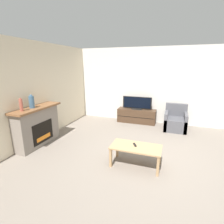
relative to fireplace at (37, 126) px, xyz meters
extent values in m
plane|color=slate|center=(2.95, 0.07, -0.53)|extent=(24.00, 24.00, 0.00)
cube|color=beige|center=(2.95, 3.00, 0.82)|extent=(12.00, 0.06, 2.70)
cube|color=beige|center=(-0.21, 0.07, 0.82)|extent=(0.06, 12.00, 2.70)
cube|color=slate|center=(0.00, 0.00, -0.03)|extent=(0.35, 1.32, 0.99)
cube|color=black|center=(0.18, 0.00, -0.15)|extent=(0.01, 0.73, 0.55)
cube|color=orange|center=(0.18, 0.00, -0.30)|extent=(0.01, 0.51, 0.11)
cube|color=brown|center=(0.03, 0.00, 0.49)|extent=(0.47, 1.44, 0.05)
cylinder|color=#994C3D|center=(0.02, -0.43, 0.66)|extent=(0.08, 0.08, 0.29)
sphere|color=#994C3D|center=(0.02, -0.43, 0.81)|extent=(0.04, 0.04, 0.04)
cylinder|color=#385670|center=(0.02, -0.11, 0.66)|extent=(0.13, 0.13, 0.30)
sphere|color=#385670|center=(0.02, -0.11, 0.82)|extent=(0.07, 0.07, 0.07)
cube|color=#422D1E|center=(2.10, 2.72, -0.28)|extent=(1.39, 0.41, 0.51)
cube|color=black|center=(2.10, 2.52, -0.28)|extent=(1.36, 0.01, 0.01)
cube|color=black|center=(2.10, 2.72, 0.00)|extent=(0.37, 0.18, 0.04)
cube|color=black|center=(2.10, 2.72, 0.23)|extent=(1.05, 0.03, 0.43)
cube|color=black|center=(2.10, 2.71, 0.23)|extent=(0.97, 0.01, 0.38)
cube|color=#4C4C51|center=(3.47, 2.40, -0.33)|extent=(0.70, 0.76, 0.40)
cube|color=#4C4C51|center=(3.47, 2.71, 0.08)|extent=(0.70, 0.14, 0.43)
cube|color=#4C4C51|center=(3.17, 2.40, -0.23)|extent=(0.10, 0.76, 0.59)
cube|color=#4C4C51|center=(3.77, 2.40, -0.23)|extent=(0.10, 0.76, 0.59)
cube|color=#A37F56|center=(2.68, -0.14, -0.10)|extent=(1.04, 0.53, 0.03)
cube|color=#A37F56|center=(2.20, -0.37, -0.32)|extent=(0.05, 0.05, 0.41)
cube|color=#A37F56|center=(3.16, -0.37, -0.32)|extent=(0.05, 0.05, 0.41)
cube|color=#A37F56|center=(2.20, 0.09, -0.32)|extent=(0.05, 0.05, 0.41)
cube|color=#A37F56|center=(3.16, 0.09, -0.32)|extent=(0.05, 0.05, 0.41)
cube|color=black|center=(2.64, -0.09, -0.08)|extent=(0.11, 0.15, 0.02)
camera|label=1|loc=(3.32, -3.44, 1.56)|focal=28.00mm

